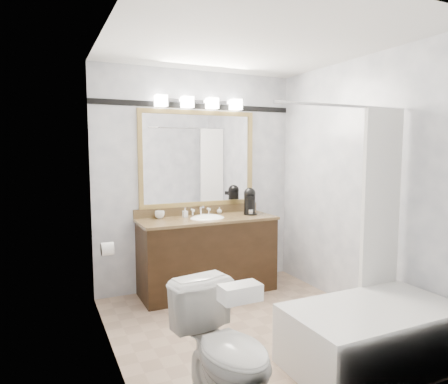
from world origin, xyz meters
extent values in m
cube|color=tan|center=(0.00, 0.00, -0.01)|extent=(2.40, 2.60, 0.01)
cube|color=white|center=(0.00, 0.00, 2.50)|extent=(2.40, 2.60, 0.01)
cube|color=white|center=(0.00, 1.30, 1.25)|extent=(2.40, 0.01, 2.50)
cube|color=white|center=(0.00, -1.30, 1.25)|extent=(2.40, 0.01, 2.50)
cube|color=white|center=(-1.20, 0.00, 1.25)|extent=(0.01, 2.60, 2.50)
cube|color=white|center=(1.20, 0.00, 1.25)|extent=(0.01, 2.60, 2.50)
cube|color=black|center=(0.00, 1.01, 0.41)|extent=(1.50, 0.55, 0.82)
cube|color=olive|center=(0.00, 1.01, 0.83)|extent=(1.53, 0.58, 0.03)
cube|color=olive|center=(0.00, 1.29, 0.90)|extent=(1.53, 0.03, 0.10)
ellipsoid|color=white|center=(0.00, 1.01, 0.82)|extent=(0.44, 0.34, 0.14)
cube|color=tan|center=(0.00, 1.28, 2.02)|extent=(1.40, 0.04, 0.05)
cube|color=tan|center=(0.00, 1.28, 0.97)|extent=(1.40, 0.04, 0.05)
cube|color=tan|center=(-0.68, 1.28, 1.50)|extent=(0.05, 0.04, 1.00)
cube|color=tan|center=(0.68, 1.28, 1.50)|extent=(0.05, 0.04, 1.00)
cube|color=white|center=(0.00, 1.29, 1.50)|extent=(1.30, 0.01, 1.00)
cube|color=silver|center=(0.00, 1.27, 2.15)|extent=(0.90, 0.05, 0.03)
cube|color=white|center=(-0.45, 1.22, 2.13)|extent=(0.12, 0.12, 0.12)
cube|color=white|center=(-0.15, 1.22, 2.13)|extent=(0.12, 0.12, 0.12)
cube|color=white|center=(0.15, 1.22, 2.13)|extent=(0.12, 0.12, 0.12)
cube|color=white|center=(0.45, 1.22, 2.13)|extent=(0.12, 0.12, 0.12)
cube|color=black|center=(0.00, 1.29, 2.10)|extent=(2.40, 0.01, 0.06)
cube|color=white|center=(0.53, -0.92, 0.23)|extent=(1.30, 0.72, 0.45)
cylinder|color=silver|center=(0.53, -0.54, 1.95)|extent=(1.30, 0.02, 0.02)
cube|color=white|center=(0.95, -0.55, 1.18)|extent=(0.40, 0.04, 1.55)
cylinder|color=white|center=(-1.14, 0.66, 0.70)|extent=(0.11, 0.12, 0.12)
imported|color=white|center=(-0.69, -0.92, 0.38)|extent=(0.55, 0.81, 0.77)
cube|color=white|center=(-0.69, -1.12, 0.81)|extent=(0.24, 0.13, 0.09)
cylinder|color=black|center=(0.54, 1.02, 0.86)|extent=(0.16, 0.16, 0.02)
cylinder|color=black|center=(0.56, 1.07, 0.98)|extent=(0.13, 0.13, 0.23)
sphere|color=black|center=(0.56, 1.07, 1.09)|extent=(0.14, 0.14, 0.14)
cube|color=black|center=(0.54, 1.00, 1.05)|extent=(0.11, 0.11, 0.04)
cylinder|color=silver|center=(0.54, 1.00, 0.89)|extent=(0.05, 0.05, 0.05)
imported|color=white|center=(-0.49, 1.20, 0.89)|extent=(0.13, 0.13, 0.08)
imported|color=white|center=(-0.21, 1.15, 0.90)|extent=(0.05, 0.05, 0.11)
imported|color=white|center=(0.24, 1.23, 0.89)|extent=(0.06, 0.06, 0.08)
cube|color=beige|center=(0.02, 1.13, 0.86)|extent=(0.08, 0.07, 0.02)
camera|label=1|loc=(-1.67, -3.04, 1.61)|focal=32.00mm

